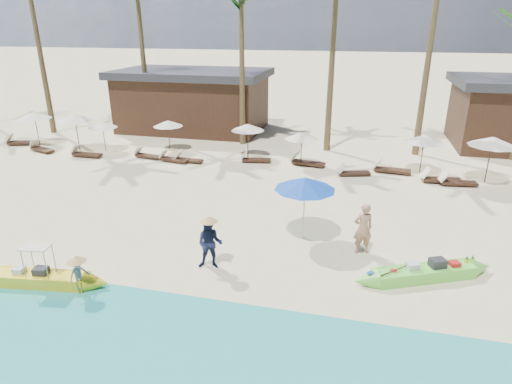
% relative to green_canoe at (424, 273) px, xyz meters
% --- Properties ---
extents(ground, '(240.00, 240.00, 0.00)m').
position_rel_green_canoe_xyz_m(ground, '(-6.33, -0.06, -0.22)').
color(ground, beige).
rests_on(ground, ground).
extents(wet_sand_strip, '(240.00, 4.50, 0.01)m').
position_rel_green_canoe_xyz_m(wet_sand_strip, '(-6.33, -5.06, -0.22)').
color(wet_sand_strip, tan).
rests_on(wet_sand_strip, ground).
extents(green_canoe, '(4.81, 2.45, 0.65)m').
position_rel_green_canoe_xyz_m(green_canoe, '(0.00, 0.00, 0.00)').
color(green_canoe, '#66DA42').
rests_on(green_canoe, ground).
extents(yellow_canoe, '(5.06, 1.08, 1.31)m').
position_rel_green_canoe_xyz_m(yellow_canoe, '(-11.40, -3.09, -0.01)').
color(yellow_canoe, yellow).
rests_on(yellow_canoe, ground).
extents(tourist, '(0.78, 0.65, 1.84)m').
position_rel_green_canoe_xyz_m(tourist, '(-1.91, 1.23, 0.70)').
color(tourist, tan).
rests_on(tourist, ground).
extents(vendor_green, '(0.92, 0.76, 1.70)m').
position_rel_green_canoe_xyz_m(vendor_green, '(-6.62, -0.91, 0.63)').
color(vendor_green, '#141A37').
rests_on(vendor_green, ground).
extents(vendor_yellow, '(0.56, 0.69, 0.94)m').
position_rel_green_canoe_xyz_m(vendor_yellow, '(-9.83, -3.15, 0.43)').
color(vendor_yellow, gray).
rests_on(vendor_yellow, ground).
extents(blue_umbrella, '(2.18, 2.18, 2.35)m').
position_rel_green_canoe_xyz_m(blue_umbrella, '(-4.01, 1.87, 1.90)').
color(blue_umbrella, '#99999E').
rests_on(blue_umbrella, ground).
extents(resort_parasol_1, '(2.06, 2.06, 2.12)m').
position_rel_green_canoe_xyz_m(resort_parasol_1, '(-22.55, 10.81, 1.70)').
color(resort_parasol_1, '#3A2418').
rests_on(resort_parasol_1, ground).
extents(lounger_1_right, '(2.06, 1.16, 0.67)m').
position_rel_green_canoe_xyz_m(lounger_1_right, '(-23.64, 10.44, 0.00)').
color(lounger_1_right, '#3A2418').
rests_on(lounger_1_right, ground).
extents(resort_parasol_2, '(2.22, 2.22, 2.28)m').
position_rel_green_canoe_xyz_m(resort_parasol_2, '(-19.17, 10.23, 1.84)').
color(resort_parasol_2, '#3A2418').
rests_on(resort_parasol_2, ground).
extents(lounger_2_left, '(1.88, 1.11, 0.61)m').
position_rel_green_canoe_xyz_m(lounger_2_left, '(-21.28, 9.41, -0.02)').
color(lounger_2_left, '#3A2418').
rests_on(lounger_2_left, ground).
extents(resort_parasol_3, '(1.76, 1.76, 1.82)m').
position_rel_green_canoe_xyz_m(resort_parasol_3, '(-17.51, 10.49, 1.42)').
color(resort_parasol_3, '#3A2418').
rests_on(resort_parasol_3, ground).
extents(lounger_3_left, '(1.84, 0.58, 0.62)m').
position_rel_green_canoe_xyz_m(lounger_3_left, '(-17.97, 9.07, -0.01)').
color(lounger_3_left, '#3A2418').
rests_on(lounger_3_left, ground).
extents(lounger_3_right, '(1.74, 0.78, 0.57)m').
position_rel_green_canoe_xyz_m(lounger_3_right, '(-14.30, 9.70, -0.03)').
color(lounger_3_right, '#3A2418').
rests_on(lounger_3_right, ground).
extents(resort_parasol_4, '(1.82, 1.82, 1.87)m').
position_rel_green_canoe_xyz_m(resort_parasol_4, '(-13.71, 11.61, 1.47)').
color(resort_parasol_4, '#3A2418').
rests_on(resort_parasol_4, ground).
extents(lounger_4_left, '(1.81, 0.79, 0.59)m').
position_rel_green_canoe_xyz_m(lounger_4_left, '(-12.51, 9.37, -0.02)').
color(lounger_4_left, '#3A2418').
rests_on(lounger_4_left, ground).
extents(lounger_4_right, '(1.64, 0.59, 0.55)m').
position_rel_green_canoe_xyz_m(lounger_4_right, '(-11.65, 9.50, -0.04)').
color(lounger_4_right, '#3A2418').
rests_on(lounger_4_right, ground).
extents(resort_parasol_5, '(1.93, 1.93, 1.99)m').
position_rel_green_canoe_xyz_m(resort_parasol_5, '(-8.58, 11.31, 1.57)').
color(resort_parasol_5, '#3A2418').
rests_on(resort_parasol_5, ground).
extents(lounger_5_left, '(1.75, 0.77, 0.57)m').
position_rel_green_canoe_xyz_m(lounger_5_left, '(-7.96, 10.40, -0.03)').
color(lounger_5_left, '#3A2418').
rests_on(lounger_5_left, ground).
extents(resort_parasol_6, '(1.84, 1.84, 1.89)m').
position_rel_green_canoe_xyz_m(resort_parasol_6, '(-5.30, 10.38, 1.49)').
color(resort_parasol_6, '#3A2418').
rests_on(resort_parasol_6, ground).
extents(lounger_6_left, '(2.00, 0.92, 0.65)m').
position_rel_green_canoe_xyz_m(lounger_6_left, '(-5.03, 10.51, -0.00)').
color(lounger_6_left, '#3A2418').
rests_on(lounger_6_left, ground).
extents(lounger_6_right, '(1.75, 0.96, 0.57)m').
position_rel_green_canoe_xyz_m(lounger_6_right, '(-2.47, 9.37, -0.03)').
color(lounger_6_right, '#3A2418').
rests_on(lounger_6_right, ground).
extents(resort_parasol_7, '(1.96, 1.96, 2.02)m').
position_rel_green_canoe_xyz_m(resort_parasol_7, '(1.01, 10.79, 1.60)').
color(resort_parasol_7, '#3A2418').
rests_on(resort_parasol_7, ground).
extents(lounger_7_left, '(1.99, 0.78, 0.66)m').
position_rel_green_canoe_xyz_m(lounger_7_left, '(-0.55, 10.30, 0.00)').
color(lounger_7_left, '#3A2418').
rests_on(lounger_7_left, ground).
extents(lounger_7_right, '(1.99, 0.78, 0.66)m').
position_rel_green_canoe_xyz_m(lounger_7_right, '(1.74, 9.29, -0.00)').
color(lounger_7_right, '#3A2418').
rests_on(lounger_7_right, ground).
extents(resort_parasol_8, '(2.25, 2.25, 2.32)m').
position_rel_green_canoe_xyz_m(resort_parasol_8, '(3.99, 9.92, 1.87)').
color(resort_parasol_8, '#3A2418').
rests_on(resort_parasol_8, ground).
extents(lounger_8_left, '(1.85, 0.77, 0.61)m').
position_rel_green_canoe_xyz_m(lounger_8_left, '(2.49, 9.06, -0.02)').
color(lounger_8_left, '#3A2418').
rests_on(lounger_8_left, ground).
extents(palm_3, '(2.08, 2.08, 10.52)m').
position_rel_green_canoe_xyz_m(palm_3, '(-9.69, 14.21, 8.36)').
color(palm_3, brown).
rests_on(palm_3, ground).
extents(pavilion_west, '(10.80, 6.60, 4.30)m').
position_rel_green_canoe_xyz_m(pavilion_west, '(-14.33, 17.44, 1.97)').
color(pavilion_west, '#3A2418').
rests_on(pavilion_west, ground).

